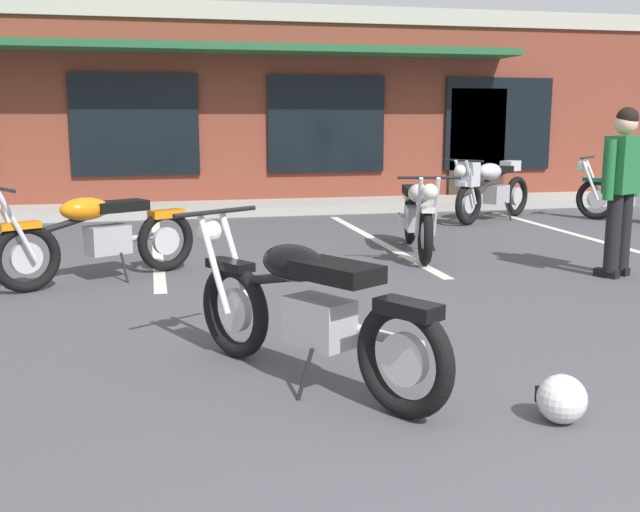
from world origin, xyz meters
The scene contains 10 objects.
ground_plane centered at (0.00, 3.54, 0.00)m, with size 80.00×80.00×0.00m, color #47474C.
sidewalk_kerb centered at (0.00, 10.89, 0.07)m, with size 22.00×1.80×0.14m, color #A8A59E.
brick_storefront_building centered at (0.00, 14.38, 1.75)m, with size 16.56×7.04×3.50m.
painted_stall_lines centered at (0.00, 7.29, 0.00)m, with size 8.49×4.80×0.01m.
motorcycle_foreground_classic centered at (-0.57, 2.33, 0.46)m, with size 1.35×1.86×0.98m.
motorcycle_red_sportbike centered at (-1.96, 5.56, 0.46)m, with size 1.91×1.28×0.98m.
motorcycle_black_cruiser centered at (1.58, 6.32, 0.46)m, with size 0.82×2.08×0.98m.
motorcycle_green_cafe_racer centered at (3.63, 8.73, 0.53)m, with size 1.83×1.42×0.98m.
person_by_back_row centered at (3.08, 4.65, 0.95)m, with size 0.58×0.40×1.68m.
helmet_on_pavement centered at (0.61, 1.45, 0.13)m, with size 0.26×0.26×0.26m.
Camera 1 is at (-1.45, -1.91, 1.58)m, focal length 42.22 mm.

